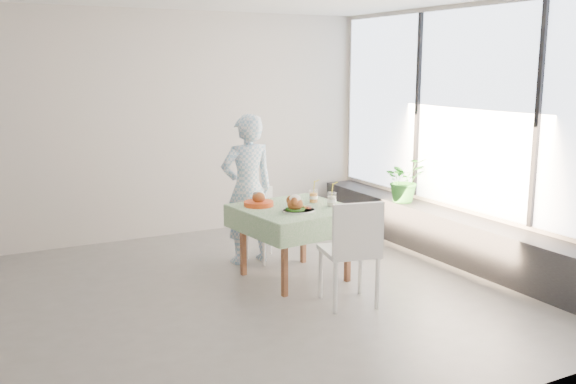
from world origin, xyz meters
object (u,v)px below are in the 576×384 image
main_dish (297,206)px  juice_cup_orange (313,197)px  potted_plant (404,180)px  cafe_table (295,234)px  diner (247,189)px  chair_near (349,272)px  chair_far (266,238)px

main_dish → juice_cup_orange: size_ratio=1.26×
main_dish → potted_plant: potted_plant is taller
cafe_table → diner: (-0.19, 0.73, 0.35)m
cafe_table → juice_cup_orange: (0.28, 0.11, 0.34)m
main_dish → potted_plant: (1.91, 0.78, -0.02)m
cafe_table → potted_plant: bearing=17.9°
main_dish → chair_near: bearing=-75.7°
cafe_table → potted_plant: (1.83, 0.59, 0.31)m
juice_cup_orange → potted_plant: 1.62m
chair_far → chair_near: (0.06, -1.58, 0.06)m
chair_far → juice_cup_orange: 0.86m
cafe_table → juice_cup_orange: juice_cup_orange is taller
diner → main_dish: diner is taller
chair_near → diner: bearing=99.9°
main_dish → juice_cup_orange: bearing=39.8°
cafe_table → chair_far: chair_far is taller
diner → main_dish: (0.11, -0.92, -0.02)m
chair_far → potted_plant: size_ratio=1.44×
main_dish → juice_cup_orange: juice_cup_orange is taller
main_dish → juice_cup_orange: 0.47m
chair_near → juice_cup_orange: 1.11m
chair_far → diner: size_ratio=0.48×
juice_cup_orange → potted_plant: (1.55, 0.48, -0.03)m
cafe_table → juice_cup_orange: 0.45m
cafe_table → chair_far: bearing=87.8°
diner → juice_cup_orange: diner is taller
cafe_table → potted_plant: size_ratio=2.10×
chair_near → chair_far: bearing=92.3°
juice_cup_orange → chair_far: bearing=112.7°
chair_far → chair_near: bearing=-87.7°
cafe_table → diner: bearing=104.5°
chair_near → cafe_table: bearing=95.9°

